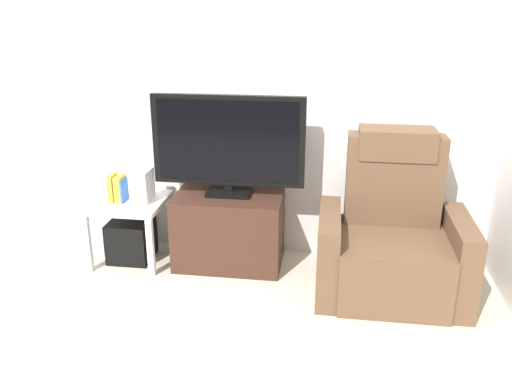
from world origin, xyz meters
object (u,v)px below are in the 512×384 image
Objects in this scene: tv_stand at (229,229)px; recliner_armchair at (392,239)px; television at (228,143)px; subwoofer_box at (131,240)px; book_middle at (120,188)px; book_rightmost at (123,190)px; book_leftmost at (113,187)px; game_console at (146,185)px; side_table at (129,210)px.

tv_stand is 1.18m from recliner_armchair.
television is 3.51× the size of subwoofer_box.
book_middle reaches higher than book_rightmost.
book_leftmost is 1.19× the size of book_rightmost.
subwoofer_box is at bearing -175.96° from television.
television is 5.65× the size of book_middle.
television reaches higher than book_middle.
book_leftmost is (-0.86, -0.07, -0.35)m from television.
book_leftmost reaches higher than book_middle.
game_console reaches higher than subwoofer_box.
book_leftmost is at bearing -174.84° from recliner_armchair.
subwoofer_box is at bearing 11.31° from book_leftmost.
book_leftmost is (-0.10, -0.02, 0.43)m from subwoofer_box.
subwoofer_box is (0.00, -0.00, -0.25)m from side_table.
recliner_armchair is 1.93m from side_table.
game_console is (0.19, 0.03, 0.02)m from book_middle.
subwoofer_box is (-0.76, -0.03, -0.12)m from tv_stand.
subwoofer_box is at bearing -175.67° from recliner_armchair.
book_middle reaches higher than subwoofer_box.
tv_stand is 0.72× the size of television.
recliner_armchair is at bearing -6.27° from game_console.
game_console is at bearing 9.01° from book_middle.
tv_stand is at bearing 4.01° from book_rightmost.
television is at bearing 5.38° from book_rightmost.
subwoofer_box is at bearing -63.43° from side_table.
book_middle is at bearing -174.76° from television.
tv_stand reaches higher than side_table.
book_middle is (-0.80, -0.07, -0.35)m from television.
tv_stand is 0.77m from subwoofer_box.
game_console is at bearing -176.44° from recliner_armchair.
recliner_armchair reaches higher than subwoofer_box.
book_middle is at bearing -176.10° from tv_stand.
recliner_armchair is at bearing -4.85° from book_rightmost.
game_console is (-0.61, -0.02, 0.33)m from tv_stand.
tv_stand is 0.66m from television.
game_console is at bearing 10.15° from book_rightmost.
book_leftmost is at bearing 180.00° from book_middle.
tv_stand is 1.45× the size of side_table.
television reaches higher than side_table.
tv_stand is 0.91m from book_leftmost.
recliner_armchair is 2.00× the size of side_table.
side_table is at bearing -176.05° from game_console.
game_console is (0.17, 0.03, 0.03)m from book_rightmost.
book_leftmost reaches higher than subwoofer_box.
book_rightmost is 0.72× the size of game_console.
side_table is 0.24m from game_console.
game_console is (0.15, 0.01, 0.44)m from subwoofer_box.
tv_stand is 0.73× the size of recliner_armchair.
recliner_armchair is at bearing -5.50° from side_table.
recliner_armchair is 5.33× the size of book_leftmost.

